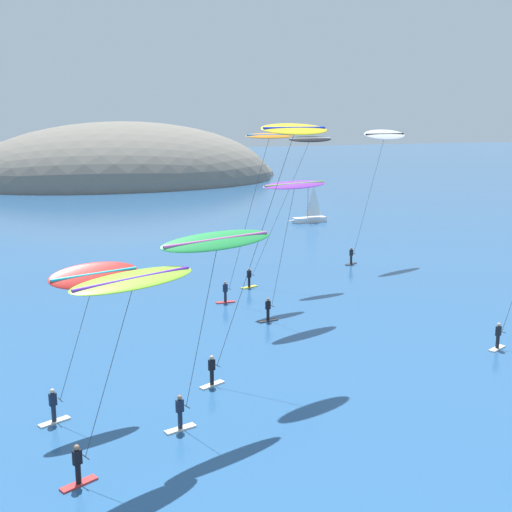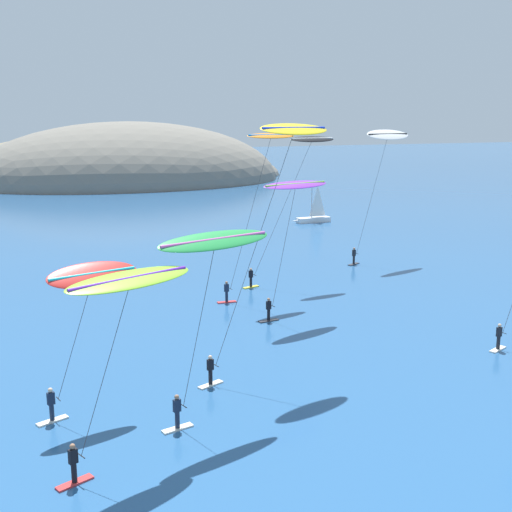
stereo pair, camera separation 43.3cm
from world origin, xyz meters
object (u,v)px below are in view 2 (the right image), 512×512
kitesurfer_purple (294,194)px  kitesurfer_white (386,142)px  kitesurfer_yellow (288,149)px  kitesurfer_orange (266,154)px  kitesurfer_green (213,254)px  sailboat_near (311,218)px  kitesurfer_red (90,286)px  kitesurfer_lime (127,293)px  kitesurfer_black (305,154)px

kitesurfer_purple → kitesurfer_white: (17.28, 13.26, 2.94)m
kitesurfer_yellow → kitesurfer_white: (22.04, 21.43, -0.63)m
kitesurfer_orange → kitesurfer_green: (-11.58, -18.63, -3.39)m
sailboat_near → kitesurfer_yellow: kitesurfer_yellow is taller
kitesurfer_white → kitesurfer_orange: (-16.72, -7.52, -0.42)m
kitesurfer_red → kitesurfer_purple: bearing=31.2°
kitesurfer_yellow → kitesurfer_white: bearing=44.2°
kitesurfer_lime → kitesurfer_red: kitesurfer_lime is taller
kitesurfer_black → kitesurfer_purple: bearing=-123.2°
sailboat_near → kitesurfer_purple: 44.50m
kitesurfer_yellow → kitesurfer_orange: kitesurfer_yellow is taller
kitesurfer_purple → kitesurfer_green: kitesurfer_purple is taller
kitesurfer_white → kitesurfer_purple: bearing=-142.5°
kitesurfer_red → kitesurfer_black: kitesurfer_black is taller
kitesurfer_green → kitesurfer_yellow: bearing=37.0°
kitesurfer_lime → kitesurfer_white: (32.83, 28.41, 4.56)m
kitesurfer_lime → kitesurfer_yellow: kitesurfer_yellow is taller
sailboat_near → kitesurfer_yellow: (-27.49, -45.54, 11.81)m
kitesurfer_red → kitesurfer_orange: kitesurfer_orange is taller
kitesurfer_green → kitesurfer_lime: bearing=-153.5°
kitesurfer_yellow → kitesurfer_red: 12.96m
kitesurfer_purple → kitesurfer_white: bearing=37.5°
kitesurfer_purple → kitesurfer_black: (5.83, 8.92, 2.22)m
kitesurfer_yellow → kitesurfer_black: kitesurfer_yellow is taller
kitesurfer_purple → kitesurfer_orange: size_ratio=0.75×
kitesurfer_lime → kitesurfer_yellow: bearing=32.9°
sailboat_near → kitesurfer_green: size_ratio=0.66×
sailboat_near → kitesurfer_black: kitesurfer_black is taller
kitesurfer_black → sailboat_near: bearing=59.3°
kitesurfer_lime → kitesurfer_yellow: (10.79, 6.98, 5.19)m
kitesurfer_white → sailboat_near: bearing=77.3°
sailboat_near → kitesurfer_lime: kitesurfer_lime is taller
kitesurfer_white → kitesurfer_green: bearing=-137.3°
kitesurfer_orange → kitesurfer_white: bearing=24.2°
kitesurfer_yellow → kitesurfer_orange: bearing=69.1°
kitesurfer_green → kitesurfer_purple: bearing=49.5°
kitesurfer_yellow → kitesurfer_lime: bearing=-147.1°
kitesurfer_black → kitesurfer_red: bearing=-139.6°
kitesurfer_orange → kitesurfer_black: bearing=31.1°
kitesurfer_lime → kitesurfer_black: (21.39, 24.07, 3.84)m
kitesurfer_black → kitesurfer_orange: kitesurfer_orange is taller
kitesurfer_purple → kitesurfer_orange: kitesurfer_orange is taller
kitesurfer_yellow → kitesurfer_orange: size_ratio=1.06×
kitesurfer_purple → kitesurfer_green: size_ratio=1.09×
kitesurfer_black → kitesurfer_white: bearing=20.8°
kitesurfer_red → kitesurfer_orange: bearing=42.9°
sailboat_near → kitesurfer_green: (-33.75, -50.26, 7.37)m
kitesurfer_purple → kitesurfer_green: 16.98m
sailboat_near → kitesurfer_white: size_ratio=0.45×
kitesurfer_black → kitesurfer_orange: 6.17m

